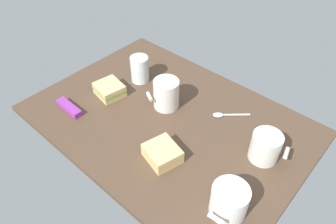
{
  "coord_description": "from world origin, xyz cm",
  "views": [
    {
      "loc": [
        51.41,
        -57.43,
        75.86
      ],
      "look_at": [
        0.0,
        0.0,
        5.0
      ],
      "focal_mm": 34.01,
      "sensor_mm": 36.0,
      "label": 1
    }
  ],
  "objects": [
    {
      "name": "sandwich_main",
      "position": [
        -24.3,
        -4.53,
        4.2
      ],
      "size": [
        10.96,
        10.19,
        4.4
      ],
      "color": "#DBB77A",
      "rests_on": "tabletop"
    },
    {
      "name": "spoon",
      "position": [
        13.52,
        14.07,
        2.38
      ],
      "size": [
        10.35,
        9.74,
        0.8
      ],
      "color": "silver",
      "rests_on": "tabletop"
    },
    {
      "name": "coffee_mug_black",
      "position": [
        -4.93,
        4.54,
        7.38
      ],
      "size": [
        9.27,
        11.11,
        10.49
      ],
      "color": "silver",
      "rests_on": "tabletop"
    },
    {
      "name": "coffee_mug_spare",
      "position": [
        33.96,
        -15.19,
        6.46
      ],
      "size": [
        9.51,
        11.99,
        8.66
      ],
      "color": "white",
      "rests_on": "tabletop"
    },
    {
      "name": "tabletop",
      "position": [
        0.0,
        0.0,
        1.0
      ],
      "size": [
        90.0,
        64.0,
        2.0
      ],
      "primitive_type": "cube",
      "color": "#4C3828",
      "rests_on": "ground"
    },
    {
      "name": "snack_bar",
      "position": [
        -28.27,
        -19.4,
        3.0
      ],
      "size": [
        11.39,
        3.31,
        2.0
      ],
      "primitive_type": "cube",
      "rotation": [
        0.0,
        0.0,
        -0.03
      ],
      "color": "purple",
      "rests_on": "tabletop"
    },
    {
      "name": "coffee_mug_milky",
      "position": [
        31.93,
        6.47,
        6.65
      ],
      "size": [
        11.12,
        8.67,
        9.02
      ],
      "color": "silver",
      "rests_on": "tabletop"
    },
    {
      "name": "glass_of_milk",
      "position": [
        -22.38,
        9.06,
        6.47
      ],
      "size": [
        6.79,
        6.79,
        10.02
      ],
      "color": "silver",
      "rests_on": "tabletop"
    },
    {
      "name": "sandwich_side",
      "position": [
        10.1,
        -13.77,
        4.2
      ],
      "size": [
        11.7,
        11.01,
        4.4
      ],
      "color": "#DBB77A",
      "rests_on": "tabletop"
    }
  ]
}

